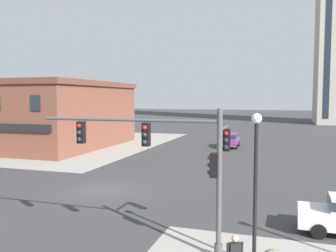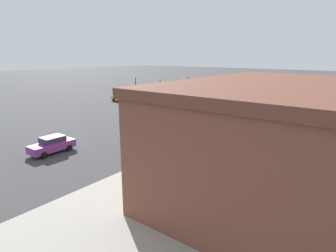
{
  "view_description": "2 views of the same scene",
  "coord_description": "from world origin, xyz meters",
  "px_view_note": "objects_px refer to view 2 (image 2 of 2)",
  "views": [
    {
      "loc": [
        10.88,
        -20.44,
        5.92
      ],
      "look_at": [
        2.64,
        5.22,
        3.8
      ],
      "focal_mm": 38.58,
      "sensor_mm": 36.0,
      "label": 1
    },
    {
      "loc": [
        -20.62,
        36.68,
        9.58
      ],
      "look_at": [
        -2.47,
        13.16,
        2.02
      ],
      "focal_mm": 30.13,
      "sensor_mm": 36.0,
      "label": 2
    }
  ],
  "objects_px": {
    "bollard_sphere_curb_b": "(173,102)",
    "car_main_southbound_far": "(260,109)",
    "bench_near_signal": "(176,100)",
    "bollard_sphere_curb_d": "(162,101)",
    "car_main_southbound_near": "(121,97)",
    "pedestrian_near_bench": "(145,95)",
    "street_lamp_mid_sidewalk": "(160,87)",
    "pedestrian_at_curb": "(190,100)",
    "car_main_northbound_far": "(154,101)",
    "car_main_northbound_near": "(265,98)",
    "bollard_sphere_curb_c": "(166,102)",
    "traffic_signal_main": "(195,88)",
    "street_lamp_corner_far": "(136,85)",
    "bollard_sphere_curb_a": "(181,103)",
    "car_cross_westbound": "(52,144)",
    "street_lamp_corner_near": "(183,88)"
  },
  "relations": [
    {
      "from": "street_lamp_corner_far",
      "to": "car_main_northbound_far",
      "type": "xyz_separation_m",
      "value": [
        -8.57,
        3.93,
        -2.29
      ]
    },
    {
      "from": "street_lamp_corner_near",
      "to": "street_lamp_corner_far",
      "type": "bearing_deg",
      "value": 0.61
    },
    {
      "from": "street_lamp_mid_sidewalk",
      "to": "car_main_southbound_far",
      "type": "xyz_separation_m",
      "value": [
        -20.27,
        -1.16,
        -2.28
      ]
    },
    {
      "from": "bollard_sphere_curb_c",
      "to": "bench_near_signal",
      "type": "bearing_deg",
      "value": -97.29
    },
    {
      "from": "bollard_sphere_curb_d",
      "to": "pedestrian_near_bench",
      "type": "xyz_separation_m",
      "value": [
        5.47,
        -0.88,
        0.64
      ]
    },
    {
      "from": "traffic_signal_main",
      "to": "pedestrian_at_curb",
      "type": "relative_size",
      "value": 4.54
    },
    {
      "from": "bollard_sphere_curb_a",
      "to": "car_cross_westbound",
      "type": "distance_m",
      "value": 31.02
    },
    {
      "from": "bollard_sphere_curb_d",
      "to": "car_main_southbound_far",
      "type": "relative_size",
      "value": 0.16
    },
    {
      "from": "bollard_sphere_curb_b",
      "to": "car_main_southbound_far",
      "type": "relative_size",
      "value": 0.16
    },
    {
      "from": "bollard_sphere_curb_d",
      "to": "street_lamp_corner_near",
      "type": "bearing_deg",
      "value": -178.63
    },
    {
      "from": "bollard_sphere_curb_a",
      "to": "car_main_northbound_far",
      "type": "distance_m",
      "value": 5.36
    },
    {
      "from": "bollard_sphere_curb_d",
      "to": "bollard_sphere_curb_b",
      "type": "bearing_deg",
      "value": -178.66
    },
    {
      "from": "bollard_sphere_curb_b",
      "to": "car_cross_westbound",
      "type": "relative_size",
      "value": 0.16
    },
    {
      "from": "bollard_sphere_curb_b",
      "to": "bollard_sphere_curb_d",
      "type": "height_order",
      "value": "same"
    },
    {
      "from": "street_lamp_mid_sidewalk",
      "to": "bollard_sphere_curb_a",
      "type": "bearing_deg",
      "value": -174.02
    },
    {
      "from": "bollard_sphere_curb_c",
      "to": "street_lamp_corner_far",
      "type": "distance_m",
      "value": 8.87
    },
    {
      "from": "bollard_sphere_curb_c",
      "to": "car_main_northbound_far",
      "type": "relative_size",
      "value": 0.16
    },
    {
      "from": "bollard_sphere_curb_d",
      "to": "car_cross_westbound",
      "type": "distance_m",
      "value": 31.85
    },
    {
      "from": "street_lamp_corner_near",
      "to": "street_lamp_corner_far",
      "type": "relative_size",
      "value": 1.06
    },
    {
      "from": "bollard_sphere_curb_c",
      "to": "street_lamp_mid_sidewalk",
      "type": "xyz_separation_m",
      "value": [
        1.45,
        -0.02,
        2.84
      ]
    },
    {
      "from": "bollard_sphere_curb_c",
      "to": "pedestrian_at_curb",
      "type": "relative_size",
      "value": 0.43
    },
    {
      "from": "car_cross_westbound",
      "to": "street_lamp_mid_sidewalk",
      "type": "bearing_deg",
      "value": -70.6
    },
    {
      "from": "bollard_sphere_curb_d",
      "to": "car_main_southbound_near",
      "type": "relative_size",
      "value": 0.16
    },
    {
      "from": "bench_near_signal",
      "to": "pedestrian_at_curb",
      "type": "height_order",
      "value": "pedestrian_at_curb"
    },
    {
      "from": "pedestrian_at_curb",
      "to": "car_main_northbound_far",
      "type": "distance_m",
      "value": 7.21
    },
    {
      "from": "traffic_signal_main",
      "to": "bollard_sphere_curb_d",
      "type": "height_order",
      "value": "traffic_signal_main"
    },
    {
      "from": "street_lamp_corner_near",
      "to": "car_cross_westbound",
      "type": "xyz_separation_m",
      "value": [
        -5.1,
        30.27,
        -2.46
      ]
    },
    {
      "from": "street_lamp_corner_near",
      "to": "car_main_northbound_near",
      "type": "xyz_separation_m",
      "value": [
        -11.53,
        -12.56,
        -2.46
      ]
    },
    {
      "from": "car_main_northbound_near",
      "to": "car_main_southbound_far",
      "type": "relative_size",
      "value": 1.0
    },
    {
      "from": "bollard_sphere_curb_c",
      "to": "car_cross_westbound",
      "type": "distance_m",
      "value": 31.32
    },
    {
      "from": "pedestrian_near_bench",
      "to": "car_main_northbound_near",
      "type": "xyz_separation_m",
      "value": [
        -22.16,
        -11.81,
        -0.09
      ]
    },
    {
      "from": "car_main_northbound_far",
      "to": "traffic_signal_main",
      "type": "bearing_deg",
      "value": -151.57
    },
    {
      "from": "traffic_signal_main",
      "to": "car_main_southbound_near",
      "type": "xyz_separation_m",
      "value": [
        15.79,
        3.69,
        -2.71
      ]
    },
    {
      "from": "bench_near_signal",
      "to": "car_main_southbound_far",
      "type": "xyz_separation_m",
      "value": [
        -18.43,
        1.86,
        0.59
      ]
    },
    {
      "from": "traffic_signal_main",
      "to": "car_main_northbound_far",
      "type": "relative_size",
      "value": 1.71
    },
    {
      "from": "traffic_signal_main",
      "to": "pedestrian_at_curb",
      "type": "height_order",
      "value": "traffic_signal_main"
    },
    {
      "from": "street_lamp_corner_far",
      "to": "bollard_sphere_curb_d",
      "type": "bearing_deg",
      "value": -179.93
    },
    {
      "from": "bollard_sphere_curb_d",
      "to": "pedestrian_near_bench",
      "type": "relative_size",
      "value": 0.42
    },
    {
      "from": "bollard_sphere_curb_a",
      "to": "bench_near_signal",
      "type": "bearing_deg",
      "value": -40.19
    },
    {
      "from": "bollard_sphere_curb_b",
      "to": "car_main_northbound_far",
      "type": "xyz_separation_m",
      "value": [
        1.59,
        4.01,
        0.55
      ]
    },
    {
      "from": "bollard_sphere_curb_b",
      "to": "bollard_sphere_curb_c",
      "type": "xyz_separation_m",
      "value": [
        1.76,
        0.26,
        0.0
      ]
    },
    {
      "from": "street_lamp_corner_near",
      "to": "bollard_sphere_curb_c",
      "type": "bearing_deg",
      "value": 4.46
    },
    {
      "from": "car_main_southbound_near",
      "to": "bollard_sphere_curb_b",
      "type": "bearing_deg",
      "value": -159.15
    },
    {
      "from": "pedestrian_near_bench",
      "to": "bollard_sphere_curb_c",
      "type": "bearing_deg",
      "value": 170.87
    },
    {
      "from": "bollard_sphere_curb_b",
      "to": "car_cross_westbound",
      "type": "distance_m",
      "value": 31.1
    },
    {
      "from": "bollard_sphere_curb_c",
      "to": "street_lamp_corner_near",
      "type": "xyz_separation_m",
      "value": [
        -4.0,
        -0.31,
        3.02
      ]
    },
    {
      "from": "street_lamp_corner_far",
      "to": "car_main_southbound_near",
      "type": "relative_size",
      "value": 1.15
    },
    {
      "from": "bollard_sphere_curb_b",
      "to": "car_main_northbound_near",
      "type": "relative_size",
      "value": 0.16
    },
    {
      "from": "car_main_northbound_far",
      "to": "car_main_southbound_near",
      "type": "distance_m",
      "value": 9.09
    },
    {
      "from": "bollard_sphere_curb_d",
      "to": "traffic_signal_main",
      "type": "bearing_deg",
      "value": 177.8
    }
  ]
}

